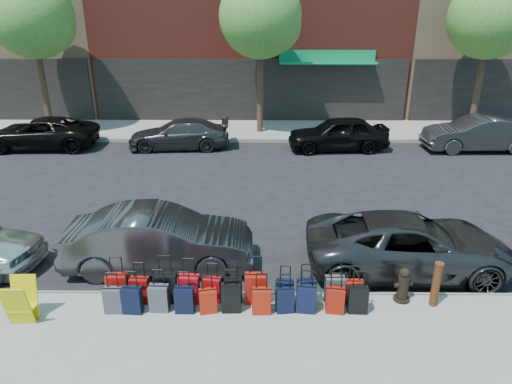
{
  "coord_description": "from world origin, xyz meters",
  "views": [
    {
      "loc": [
        0.51,
        -12.81,
        5.88
      ],
      "look_at": [
        0.41,
        -1.5,
        1.3
      ],
      "focal_mm": 32.0,
      "sensor_mm": 36.0,
      "label": 1
    }
  ],
  "objects_px": {
    "tree_right": "(494,19)",
    "suitcase_front_5": "(233,290)",
    "car_near_2": "(410,244)",
    "car_far_2": "(338,134)",
    "car_near_1": "(160,240)",
    "fire_hydrant": "(403,286)",
    "tree_left": "(35,19)",
    "bollard": "(436,284)",
    "display_rack": "(21,302)",
    "car_far_3": "(478,134)",
    "tree_center": "(263,19)",
    "car_far_1": "(179,134)",
    "car_far_0": "(41,133)"
  },
  "relations": [
    {
      "from": "tree_right",
      "to": "suitcase_front_5",
      "type": "distance_m",
      "value": 18.81
    },
    {
      "from": "car_near_2",
      "to": "car_far_2",
      "type": "distance_m",
      "value": 10.03
    },
    {
      "from": "car_near_1",
      "to": "car_far_2",
      "type": "distance_m",
      "value": 11.55
    },
    {
      "from": "tree_right",
      "to": "car_far_2",
      "type": "relative_size",
      "value": 1.67
    },
    {
      "from": "tree_right",
      "to": "fire_hydrant",
      "type": "bearing_deg",
      "value": -118.25
    },
    {
      "from": "fire_hydrant",
      "to": "car_near_2",
      "type": "relative_size",
      "value": 0.16
    },
    {
      "from": "tree_left",
      "to": "tree_right",
      "type": "distance_m",
      "value": 21.0
    },
    {
      "from": "bollard",
      "to": "display_rack",
      "type": "height_order",
      "value": "bollard"
    },
    {
      "from": "car_far_3",
      "to": "tree_center",
      "type": "bearing_deg",
      "value": -107.15
    },
    {
      "from": "suitcase_front_5",
      "to": "car_near_1",
      "type": "xyz_separation_m",
      "value": [
        -1.85,
        1.61,
        0.31
      ]
    },
    {
      "from": "car_near_1",
      "to": "car_far_1",
      "type": "relative_size",
      "value": 1.0
    },
    {
      "from": "tree_center",
      "to": "display_rack",
      "type": "height_order",
      "value": "tree_center"
    },
    {
      "from": "fire_hydrant",
      "to": "car_far_3",
      "type": "relative_size",
      "value": 0.16
    },
    {
      "from": "tree_center",
      "to": "car_near_2",
      "type": "height_order",
      "value": "tree_center"
    },
    {
      "from": "car_far_3",
      "to": "bollard",
      "type": "bearing_deg",
      "value": -28.12
    },
    {
      "from": "car_near_2",
      "to": "car_far_3",
      "type": "relative_size",
      "value": 1.05
    },
    {
      "from": "fire_hydrant",
      "to": "tree_right",
      "type": "bearing_deg",
      "value": 49.61
    },
    {
      "from": "tree_left",
      "to": "car_near_2",
      "type": "distance_m",
      "value": 19.45
    },
    {
      "from": "car_near_1",
      "to": "car_far_0",
      "type": "height_order",
      "value": "car_near_1"
    },
    {
      "from": "fire_hydrant",
      "to": "car_far_0",
      "type": "bearing_deg",
      "value": 125.53
    },
    {
      "from": "suitcase_front_5",
      "to": "car_near_2",
      "type": "bearing_deg",
      "value": 15.42
    },
    {
      "from": "fire_hydrant",
      "to": "bollard",
      "type": "relative_size",
      "value": 0.77
    },
    {
      "from": "bollard",
      "to": "car_near_1",
      "type": "distance_m",
      "value": 6.24
    },
    {
      "from": "bollard",
      "to": "car_near_1",
      "type": "bearing_deg",
      "value": 164.13
    },
    {
      "from": "tree_left",
      "to": "suitcase_front_5",
      "type": "height_order",
      "value": "tree_left"
    },
    {
      "from": "tree_left",
      "to": "fire_hydrant",
      "type": "xyz_separation_m",
      "value": [
        13.37,
        -14.21,
        -4.91
      ]
    },
    {
      "from": "fire_hydrant",
      "to": "car_far_2",
      "type": "xyz_separation_m",
      "value": [
        0.43,
        11.51,
        0.24
      ]
    },
    {
      "from": "car_near_2",
      "to": "car_far_1",
      "type": "relative_size",
      "value": 1.1
    },
    {
      "from": "tree_center",
      "to": "bollard",
      "type": "distance_m",
      "value": 15.53
    },
    {
      "from": "display_rack",
      "to": "tree_right",
      "type": "bearing_deg",
      "value": 43.14
    },
    {
      "from": "fire_hydrant",
      "to": "bollard",
      "type": "height_order",
      "value": "bollard"
    },
    {
      "from": "tree_right",
      "to": "car_far_1",
      "type": "distance_m",
      "value": 15.25
    },
    {
      "from": "bollard",
      "to": "car_far_1",
      "type": "height_order",
      "value": "car_far_1"
    },
    {
      "from": "suitcase_front_5",
      "to": "bollard",
      "type": "xyz_separation_m",
      "value": [
        4.16,
        -0.1,
        0.23
      ]
    },
    {
      "from": "display_rack",
      "to": "car_far_2",
      "type": "relative_size",
      "value": 0.21
    },
    {
      "from": "car_far_2",
      "to": "car_far_0",
      "type": "bearing_deg",
      "value": -94.65
    },
    {
      "from": "tree_left",
      "to": "display_rack",
      "type": "height_order",
      "value": "tree_left"
    },
    {
      "from": "display_rack",
      "to": "car_far_0",
      "type": "relative_size",
      "value": 0.18
    },
    {
      "from": "tree_center",
      "to": "display_rack",
      "type": "bearing_deg",
      "value": -107.63
    },
    {
      "from": "display_rack",
      "to": "car_near_2",
      "type": "relative_size",
      "value": 0.18
    },
    {
      "from": "display_rack",
      "to": "car_far_0",
      "type": "bearing_deg",
      "value": 111.32
    },
    {
      "from": "car_near_1",
      "to": "car_near_2",
      "type": "xyz_separation_m",
      "value": [
        5.96,
        -0.06,
        -0.06
      ]
    },
    {
      "from": "tree_center",
      "to": "car_far_2",
      "type": "height_order",
      "value": "tree_center"
    },
    {
      "from": "tree_right",
      "to": "suitcase_front_5",
      "type": "xyz_separation_m",
      "value": [
        -11.19,
        -14.27,
        -4.98
      ]
    },
    {
      "from": "car_near_1",
      "to": "car_far_1",
      "type": "distance_m",
      "value": 10.24
    },
    {
      "from": "bollard",
      "to": "car_near_2",
      "type": "relative_size",
      "value": 0.2
    },
    {
      "from": "tree_center",
      "to": "suitcase_front_5",
      "type": "xyz_separation_m",
      "value": [
        -0.69,
        -14.27,
        -4.98
      ]
    },
    {
      "from": "display_rack",
      "to": "car_near_2",
      "type": "distance_m",
      "value": 8.49
    },
    {
      "from": "bollard",
      "to": "car_far_2",
      "type": "relative_size",
      "value": 0.23
    },
    {
      "from": "car_near_2",
      "to": "car_far_1",
      "type": "bearing_deg",
      "value": 36.33
    }
  ]
}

